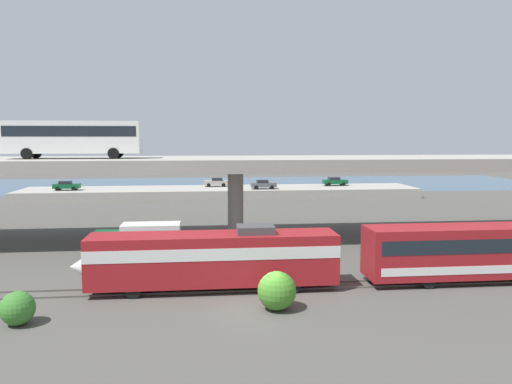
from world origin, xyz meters
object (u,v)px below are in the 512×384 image
(train_locomotive, at_px, (201,257))
(parked_car_0, at_px, (216,182))
(service_truck_west, at_px, (140,241))
(parked_car_1, at_px, (335,181))
(parked_car_3, at_px, (66,185))
(parked_car_2, at_px, (263,184))
(transit_bus_on_overpass, at_px, (73,136))

(train_locomotive, distance_m, parked_car_0, 53.45)
(service_truck_west, bearing_deg, train_locomotive, 121.02)
(parked_car_0, height_order, parked_car_1, same)
(train_locomotive, bearing_deg, parked_car_3, -66.73)
(parked_car_1, xyz_separation_m, parked_car_2, (-13.07, -4.31, -0.00))
(parked_car_0, relative_size, parked_car_3, 1.00)
(transit_bus_on_overpass, distance_m, service_truck_west, 12.87)
(parked_car_2, distance_m, parked_car_3, 31.31)
(service_truck_west, height_order, parked_car_0, parked_car_0)
(parked_car_2, bearing_deg, parked_car_3, 177.76)
(parked_car_2, bearing_deg, parked_car_1, 18.25)
(parked_car_1, height_order, parked_car_2, same)
(parked_car_1, bearing_deg, service_truck_west, -121.97)
(train_locomotive, xyz_separation_m, transit_bus_on_overpass, (-11.52, 15.30, 7.82))
(parked_car_3, bearing_deg, parked_car_0, 8.86)
(transit_bus_on_overpass, distance_m, parked_car_2, 40.23)
(transit_bus_on_overpass, xyz_separation_m, service_truck_west, (6.63, -7.18, -8.37))
(parked_car_0, distance_m, parked_car_1, 20.60)
(train_locomotive, height_order, service_truck_west, train_locomotive)
(train_locomotive, distance_m, parked_car_1, 57.57)
(parked_car_1, bearing_deg, train_locomotive, -113.54)
(transit_bus_on_overpass, bearing_deg, parked_car_2, -122.87)
(transit_bus_on_overpass, bearing_deg, service_truck_west, 132.73)
(train_locomotive, height_order, parked_car_0, train_locomotive)
(transit_bus_on_overpass, xyz_separation_m, parked_car_3, (-9.85, 34.39, -7.69))
(parked_car_2, bearing_deg, service_truck_west, -110.14)
(parked_car_1, distance_m, parked_car_2, 13.77)
(transit_bus_on_overpass, bearing_deg, parked_car_1, -132.64)
(train_locomotive, relative_size, parked_car_0, 4.24)
(parked_car_0, bearing_deg, service_truck_west, 80.86)
(train_locomotive, height_order, parked_car_1, train_locomotive)
(parked_car_0, bearing_deg, parked_car_2, 146.73)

